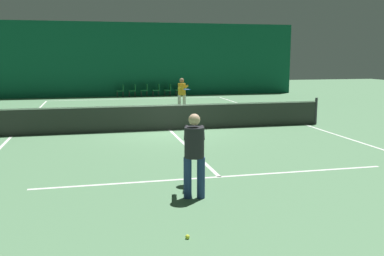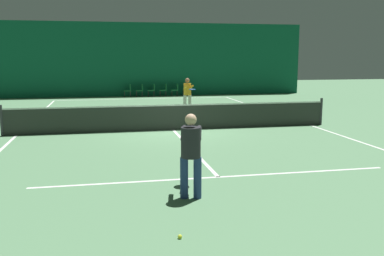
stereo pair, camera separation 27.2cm
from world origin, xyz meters
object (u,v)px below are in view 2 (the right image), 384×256
player_near (191,149)px  tennis_ball (180,237)px  player_far (188,92)px  courtside_chair_3 (164,89)px  courtside_chair_4 (176,89)px  courtside_chair_0 (128,90)px  courtside_chair_5 (187,89)px  courtside_chair_1 (140,90)px  courtside_chair_2 (152,89)px  tennis_net (173,116)px

player_near → tennis_ball: 2.13m
player_far → courtside_chair_3: (-0.05, 8.12, -0.47)m
tennis_ball → player_far: bearing=78.5°
courtside_chair_4 → courtside_chair_0: bearing=-90.0°
courtside_chair_3 → courtside_chair_5: 1.60m
courtside_chair_0 → courtside_chair_1: bearing=90.0°
player_far → tennis_ball: (-3.01, -14.78, -0.92)m
courtside_chair_2 → courtside_chair_4: (1.60, 0.00, 0.00)m
courtside_chair_5 → tennis_ball: (-4.55, -22.89, -0.45)m
courtside_chair_0 → courtside_chair_3: same height
courtside_chair_4 → tennis_ball: 23.20m
player_near → courtside_chair_0: bearing=13.4°
courtside_chair_2 → courtside_chair_3: 0.80m
tennis_net → player_far: 5.54m
player_far → courtside_chair_0: size_ratio=1.95×
courtside_chair_4 → player_near: bearing=-8.7°
courtside_chair_0 → courtside_chair_5: (3.99, 0.00, 0.00)m
tennis_net → player_near: bearing=-96.6°
courtside_chair_1 → tennis_ball: courtside_chair_1 is taller
courtside_chair_2 → courtside_chair_5: (2.39, 0.00, 0.00)m
player_near → courtside_chair_1: size_ratio=1.96×
courtside_chair_2 → courtside_chair_4: same height
tennis_net → courtside_chair_1: (-0.07, 13.40, -0.03)m
courtside_chair_1 → tennis_ball: 22.94m
courtside_chair_0 → courtside_chair_4: 3.19m
player_near → courtside_chair_2: size_ratio=1.96×
courtside_chair_3 → player_near: bearing=-6.5°
tennis_net → courtside_chair_3: tennis_net is taller
courtside_chair_2 → player_far: bearing=6.0°
player_far → courtside_chair_2: size_ratio=1.95×
tennis_net → courtside_chair_0: bearing=93.7°
player_far → courtside_chair_0: 8.49m
courtside_chair_1 → courtside_chair_3: same height
player_near → courtside_chair_0: (0.02, 21.05, -0.47)m
courtside_chair_1 → courtside_chair_4: bearing=90.0°
tennis_net → courtside_chair_1: tennis_net is taller
tennis_net → courtside_chair_5: 13.76m
courtside_chair_2 → tennis_net: bearing=-3.1°
courtside_chair_1 → courtside_chair_4: (2.39, 0.00, 0.00)m
courtside_chair_3 → tennis_ball: 23.09m
tennis_net → tennis_ball: (-1.43, -9.49, -0.48)m
courtside_chair_4 → courtside_chair_1: bearing=-90.0°
tennis_net → courtside_chair_2: 13.42m
courtside_chair_3 → player_far: bearing=0.4°
courtside_chair_0 → tennis_ball: size_ratio=12.73×
player_far → courtside_chair_0: (-2.45, 8.12, -0.47)m
courtside_chair_4 → courtside_chair_5: bearing=90.0°
player_near → courtside_chair_3: player_near is taller
courtside_chair_3 → tennis_ball: (-2.95, -22.89, -0.45)m
courtside_chair_2 → tennis_ball: size_ratio=12.73×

